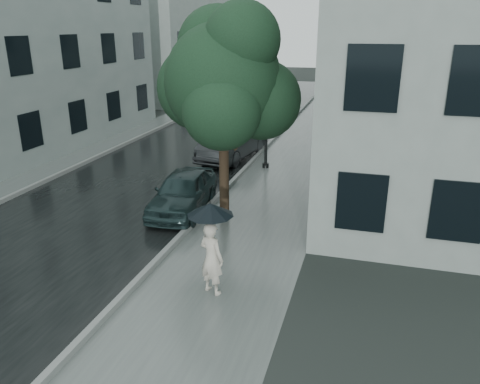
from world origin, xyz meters
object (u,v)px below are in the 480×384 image
(street_tree, at_px, (224,80))
(car_far, at_px, (233,142))
(pedestrian, at_px, (212,258))
(lamp_post, at_px, (264,97))
(car_near, at_px, (183,191))

(street_tree, distance_m, car_far, 7.86)
(pedestrian, bearing_deg, lamp_post, -60.19)
(pedestrian, bearing_deg, car_far, -52.63)
(pedestrian, bearing_deg, car_near, -37.41)
(pedestrian, distance_m, car_far, 11.42)
(car_near, distance_m, car_far, 6.59)
(lamp_post, bearing_deg, car_far, 161.41)
(lamp_post, bearing_deg, street_tree, -74.87)
(pedestrian, relative_size, car_near, 0.44)
(street_tree, height_order, car_near, street_tree)
(street_tree, xyz_separation_m, lamp_post, (-0.19, 5.78, -1.29))
(pedestrian, relative_size, car_far, 0.37)
(lamp_post, relative_size, car_far, 1.13)
(pedestrian, height_order, street_tree, street_tree)
(street_tree, relative_size, lamp_post, 1.23)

